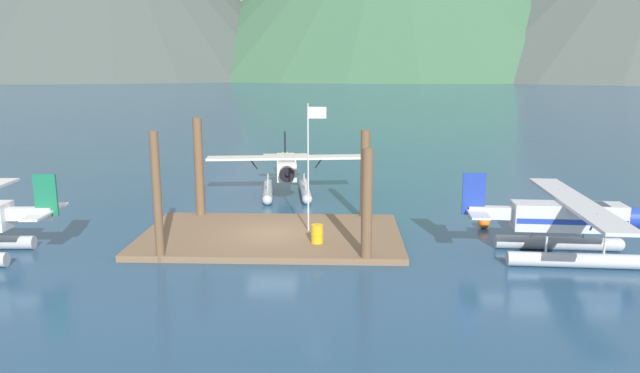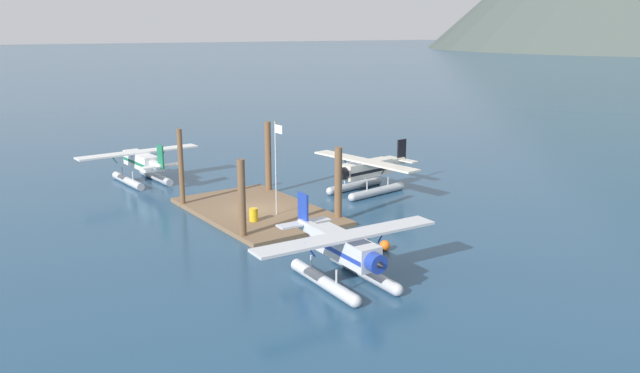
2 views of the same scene
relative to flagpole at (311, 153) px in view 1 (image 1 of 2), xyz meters
The scene contains 11 objects.
ground_plane 4.72m from the flagpole, 166.30° to the right, with size 1200.00×1200.00×0.00m, color navy.
dock_platform 4.59m from the flagpole, 166.30° to the right, with size 12.90×7.81×0.30m, color brown.
piling_near_left 7.81m from the flagpole, 146.85° to the right, with size 0.38×0.38×5.81m, color brown.
piling_near_right 5.17m from the flagpole, 57.19° to the right, with size 0.48×0.48×5.11m, color brown.
piling_far_left 7.22m from the flagpole, 154.42° to the left, with size 0.50×0.50×5.75m, color brown.
piling_far_right 4.55m from the flagpole, 47.51° to the left, with size 0.51×0.51×5.11m, color brown.
flagpole is the anchor object (origin of this frame).
fuel_drum 4.13m from the flagpole, 78.81° to the right, with size 0.62×0.62×0.88m.
mooring_buoy 10.18m from the flagpole, 11.32° to the left, with size 0.63×0.63×0.63m, color orange.
seaplane_silver_stbd_aft 12.35m from the flagpole, 14.60° to the right, with size 7.98×10.46×3.84m.
seaplane_cream_bow_centre 10.20m from the flagpole, 102.61° to the left, with size 10.49×7.95×3.84m.
Camera 1 is at (3.47, -27.80, 8.42)m, focal length 32.37 mm.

